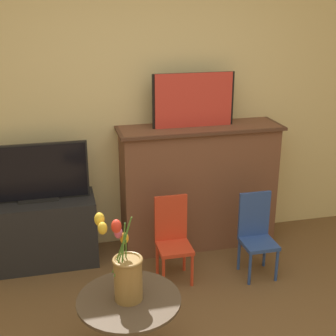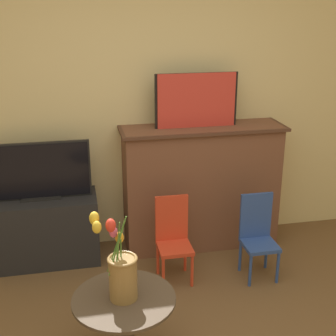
% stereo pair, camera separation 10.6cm
% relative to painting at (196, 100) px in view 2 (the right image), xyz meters
% --- Properties ---
extents(wall_back, '(8.00, 0.06, 2.70)m').
position_rel_painting_xyz_m(wall_back, '(-0.45, 0.22, 0.02)').
color(wall_back, beige).
rests_on(wall_back, ground).
extents(fireplace_mantel, '(1.41, 0.42, 1.10)m').
position_rel_painting_xyz_m(fireplace_mantel, '(0.06, -0.01, -0.76)').
color(fireplace_mantel, brown).
rests_on(fireplace_mantel, ground).
extents(painting, '(0.70, 0.03, 0.45)m').
position_rel_painting_xyz_m(painting, '(0.00, 0.00, 0.00)').
color(painting, black).
rests_on(painting, fireplace_mantel).
extents(tv_stand, '(0.89, 0.41, 0.57)m').
position_rel_painting_xyz_m(tv_stand, '(-1.32, -0.04, -1.04)').
color(tv_stand, '#232326').
rests_on(tv_stand, ground).
extents(tv_monitor, '(0.83, 0.12, 0.48)m').
position_rel_painting_xyz_m(tv_monitor, '(-1.32, -0.04, -0.52)').
color(tv_monitor, black).
rests_on(tv_monitor, tv_stand).
extents(chair_red, '(0.26, 0.26, 0.68)m').
position_rel_painting_xyz_m(chair_red, '(-0.30, -0.51, -0.97)').
color(chair_red, red).
rests_on(chair_red, ground).
extents(chair_blue, '(0.26, 0.26, 0.68)m').
position_rel_painting_xyz_m(chair_blue, '(0.37, -0.60, -0.97)').
color(chair_blue, '#2D4C99').
rests_on(chair_blue, ground).
extents(side_table, '(0.60, 0.60, 0.50)m').
position_rel_painting_xyz_m(side_table, '(-0.80, -1.43, -1.00)').
color(side_table, '#4C3D2D').
rests_on(side_table, ground).
extents(vase_tulips, '(0.25, 0.17, 0.55)m').
position_rel_painting_xyz_m(vase_tulips, '(-0.81, -1.43, -0.66)').
color(vase_tulips, olive).
rests_on(vase_tulips, side_table).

